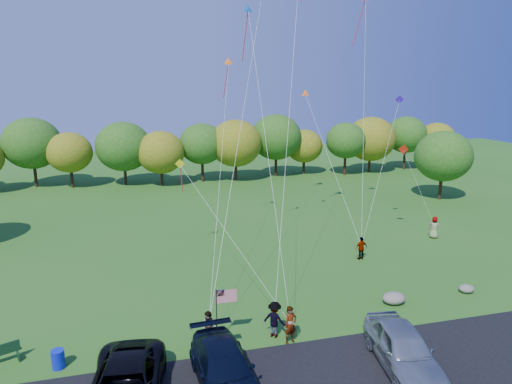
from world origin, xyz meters
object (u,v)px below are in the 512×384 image
at_px(flyer_d, 361,248).
at_px(park_bench, 0,354).
at_px(flyer_c, 275,319).
at_px(minivan_navy, 225,369).
at_px(flyer_e, 434,227).
at_px(flyer_a, 291,325).
at_px(flyer_b, 209,327).
at_px(minivan_silver, 403,348).
at_px(trash_barrel, 58,359).

bearing_deg(flyer_d, park_bench, 10.96).
xyz_separation_m(flyer_c, flyer_d, (8.97, 8.27, -0.09)).
xyz_separation_m(minivan_navy, flyer_e, (20.00, 14.25, 0.03)).
distance_m(flyer_a, flyer_d, 12.30).
relative_size(flyer_a, flyer_e, 1.05).
distance_m(flyer_d, flyer_e, 8.36).
xyz_separation_m(flyer_b, flyer_e, (20.09, 10.77, 0.09)).
xyz_separation_m(minivan_navy, minivan_silver, (7.79, -0.67, 0.11)).
bearing_deg(flyer_c, trash_barrel, 41.28).
distance_m(minivan_navy, flyer_c, 4.51).
distance_m(flyer_b, park_bench, 9.34).
height_order(park_bench, trash_barrel, park_bench).
distance_m(flyer_e, park_bench, 31.09).
relative_size(flyer_b, flyer_c, 0.88).
bearing_deg(flyer_e, flyer_a, 81.90).
height_order(minivan_silver, flyer_e, minivan_silver).
xyz_separation_m(minivan_silver, flyer_b, (-7.89, 4.16, -0.16)).
bearing_deg(flyer_b, minivan_navy, -50.46).
relative_size(minivan_silver, flyer_b, 3.29).
relative_size(flyer_e, trash_barrel, 2.12).
relative_size(flyer_a, park_bench, 1.13).
xyz_separation_m(flyer_c, trash_barrel, (-9.96, -0.07, -0.50)).
height_order(flyer_b, flyer_e, flyer_e).
height_order(flyer_a, trash_barrel, flyer_a).
relative_size(flyer_e, park_bench, 1.07).
relative_size(flyer_a, flyer_d, 1.13).
height_order(flyer_e, park_bench, flyer_e).
bearing_deg(flyer_b, flyer_a, 23.83).
distance_m(minivan_silver, flyer_e, 19.28).
bearing_deg(minivan_navy, trash_barrel, 151.70).
height_order(flyer_b, flyer_d, flyer_d).
bearing_deg(minivan_silver, trash_barrel, 174.12).
xyz_separation_m(flyer_c, flyer_e, (16.87, 11.00, -0.02)).
distance_m(flyer_c, trash_barrel, 9.97).
height_order(flyer_a, park_bench, flyer_a).
height_order(flyer_c, flyer_d, flyer_c).
height_order(flyer_d, flyer_e, flyer_e).
distance_m(flyer_a, flyer_e, 20.07).
height_order(flyer_b, flyer_c, flyer_c).
distance_m(minivan_navy, flyer_b, 3.49).
bearing_deg(minivan_navy, flyer_d, 40.27).
height_order(minivan_navy, trash_barrel, minivan_navy).
bearing_deg(flyer_a, minivan_silver, -58.01).
distance_m(minivan_silver, trash_barrel, 15.14).
xyz_separation_m(minivan_silver, flyer_c, (-4.67, 3.92, -0.05)).
xyz_separation_m(flyer_d, flyer_e, (7.90, 2.73, 0.07)).
relative_size(flyer_c, flyer_e, 1.02).
bearing_deg(flyer_c, minivan_silver, -179.10).
xyz_separation_m(flyer_b, flyer_c, (3.22, -0.24, 0.11)).
distance_m(minivan_navy, park_bench, 10.29).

